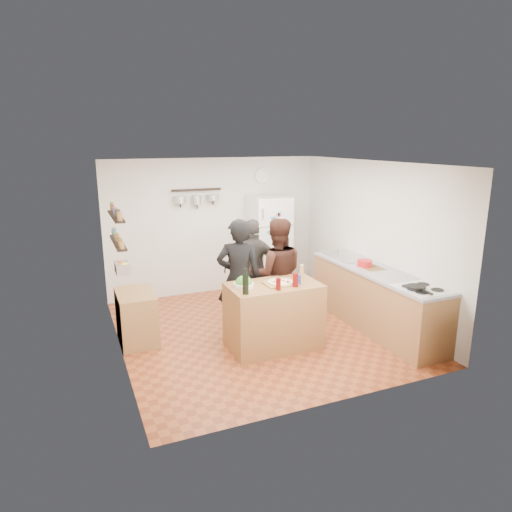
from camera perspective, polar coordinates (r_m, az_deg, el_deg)
name	(u,v)px	position (r m, az deg, el deg)	size (l,w,h in m)	color
room_shell	(249,245)	(6.95, -0.92, 1.34)	(4.20, 4.20, 4.20)	brown
prep_island	(274,316)	(6.35, 2.22, -7.46)	(1.25, 0.72, 0.91)	olive
pizza_board	(280,283)	(6.21, 3.01, -3.43)	(0.42, 0.34, 0.02)	olive
pizza	(280,282)	(6.21, 3.01, -3.26)	(0.34, 0.34, 0.02)	beige
salad_bowl	(244,285)	(6.08, -1.53, -3.64)	(0.28, 0.28, 0.06)	silver
wine_bottle	(246,285)	(5.78, -1.31, -3.62)	(0.08, 0.08, 0.24)	black
wine_glass_near	(278,284)	(5.95, 2.81, -3.55)	(0.06, 0.06, 0.16)	#500607
wine_glass_far	(295,280)	(6.09, 4.94, -3.02)	(0.07, 0.07, 0.18)	#5D0708
pepper_mill	(302,273)	(6.41, 5.73, -2.18)	(0.06, 0.06, 0.18)	#AC8148
salt_canister	(298,279)	(6.21, 5.25, -2.94)	(0.08, 0.08, 0.13)	navy
person_left	(239,279)	(6.55, -2.13, -2.86)	(0.64, 0.42, 1.76)	black
person_center	(277,275)	(6.84, 2.60, -2.33)	(0.83, 0.65, 1.71)	black
person_back	(253,269)	(7.26, -0.32, -1.69)	(0.95, 0.39, 1.62)	#2D2B28
counter_run	(375,300)	(7.21, 14.68, -5.28)	(0.63, 2.63, 0.90)	#9E7042
stove_top	(422,289)	(6.38, 20.08, -3.91)	(0.60, 0.62, 0.02)	white
skillet	(416,287)	(6.31, 19.38, -3.73)	(0.24, 0.24, 0.05)	black
sink	(345,257)	(7.73, 11.11, -0.14)	(0.50, 0.80, 0.03)	silver
cutting_board	(371,268)	(7.19, 14.19, -1.47)	(0.30, 0.40, 0.02)	olive
red_bowl	(365,263)	(7.22, 13.42, -0.88)	(0.22, 0.22, 0.09)	red
fridge	(269,244)	(8.61, 1.59, 1.51)	(0.70, 0.68, 1.80)	white
wall_clock	(262,176)	(8.73, 0.74, 9.98)	(0.30, 0.30, 0.03)	silver
spice_shelf_lower	(118,243)	(6.27, -16.88, 1.62)	(0.12, 1.00, 0.03)	black
spice_shelf_upper	(116,216)	(6.20, -17.11, 4.77)	(0.12, 1.00, 0.03)	black
produce_basket	(122,268)	(6.35, -16.38, -1.44)	(0.18, 0.35, 0.14)	silver
side_table	(136,317)	(6.76, -14.71, -7.38)	(0.50, 0.80, 0.73)	#A47245
pot_rack	(196,190)	(8.24, -7.45, 8.21)	(0.90, 0.04, 0.04)	black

